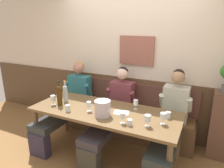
{
  "coord_description": "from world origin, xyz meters",
  "views": [
    {
      "loc": [
        1.26,
        -2.24,
        1.96
      ],
      "look_at": [
        -0.04,
        0.44,
        1.05
      ],
      "focal_mm": 32.73,
      "sensor_mm": 36.0,
      "label": 1
    }
  ],
  "objects_px": {
    "wine_glass_center_front": "(136,103)",
    "water_tumbler_center": "(168,115)",
    "wine_glass_right_end": "(163,116)",
    "wine_bottle_green_tall": "(59,95)",
    "wine_glass_mid_right": "(148,118)",
    "wall_bench": "(123,120)",
    "person_right_seat": "(171,120)",
    "person_center_left_seat": "(113,111)",
    "dining_table": "(105,115)",
    "water_tumbler_left": "(68,108)",
    "water_tumbler_right": "(130,122)",
    "person_left_seat": "(68,102)",
    "wine_bottle_amber_mid": "(65,93)",
    "wine_glass_mid_left": "(89,105)",
    "wine_glass_center_rear": "(123,116)",
    "wine_glass_near_bucket": "(53,99)",
    "ice_bucket": "(103,108)"
  },
  "relations": [
    {
      "from": "wine_bottle_green_tall",
      "to": "wine_glass_mid_left",
      "type": "height_order",
      "value": "wine_bottle_green_tall"
    },
    {
      "from": "wine_bottle_amber_mid",
      "to": "person_center_left_seat",
      "type": "bearing_deg",
      "value": 23.16
    },
    {
      "from": "wine_bottle_amber_mid",
      "to": "wine_bottle_green_tall",
      "type": "bearing_deg",
      "value": -83.98
    },
    {
      "from": "wine_glass_center_rear",
      "to": "dining_table",
      "type": "bearing_deg",
      "value": 147.46
    },
    {
      "from": "wine_bottle_green_tall",
      "to": "wine_glass_near_bucket",
      "type": "xyz_separation_m",
      "value": [
        -0.1,
        -0.04,
        -0.07
      ]
    },
    {
      "from": "wall_bench",
      "to": "wine_glass_mid_left",
      "type": "bearing_deg",
      "value": -102.27
    },
    {
      "from": "person_left_seat",
      "to": "ice_bucket",
      "type": "bearing_deg",
      "value": -26.69
    },
    {
      "from": "ice_bucket",
      "to": "wine_glass_center_front",
      "type": "distance_m",
      "value": 0.51
    },
    {
      "from": "person_right_seat",
      "to": "person_center_left_seat",
      "type": "bearing_deg",
      "value": -179.09
    },
    {
      "from": "ice_bucket",
      "to": "wine_glass_mid_right",
      "type": "xyz_separation_m",
      "value": [
        0.62,
        -0.02,
        -0.0
      ]
    },
    {
      "from": "wine_glass_center_rear",
      "to": "water_tumbler_right",
      "type": "distance_m",
      "value": 0.12
    },
    {
      "from": "wine_glass_center_rear",
      "to": "water_tumbler_left",
      "type": "relative_size",
      "value": 1.48
    },
    {
      "from": "person_center_left_seat",
      "to": "water_tumbler_center",
      "type": "xyz_separation_m",
      "value": [
        0.88,
        -0.2,
        0.19
      ]
    },
    {
      "from": "person_right_seat",
      "to": "water_tumbler_left",
      "type": "xyz_separation_m",
      "value": [
        -1.32,
        -0.61,
        0.17
      ]
    },
    {
      "from": "wine_glass_near_bucket",
      "to": "wine_bottle_green_tall",
      "type": "bearing_deg",
      "value": 21.41
    },
    {
      "from": "wall_bench",
      "to": "dining_table",
      "type": "height_order",
      "value": "wall_bench"
    },
    {
      "from": "person_left_seat",
      "to": "person_center_left_seat",
      "type": "bearing_deg",
      "value": 1.28
    },
    {
      "from": "wine_glass_center_rear",
      "to": "wine_bottle_amber_mid",
      "type": "bearing_deg",
      "value": 165.56
    },
    {
      "from": "wall_bench",
      "to": "wine_glass_near_bucket",
      "type": "height_order",
      "value": "wall_bench"
    },
    {
      "from": "person_left_seat",
      "to": "water_tumbler_center",
      "type": "bearing_deg",
      "value": -5.88
    },
    {
      "from": "person_left_seat",
      "to": "water_tumbler_center",
      "type": "xyz_separation_m",
      "value": [
        1.76,
        -0.18,
        0.19
      ]
    },
    {
      "from": "wall_bench",
      "to": "wine_glass_center_front",
      "type": "relative_size",
      "value": 17.01
    },
    {
      "from": "person_right_seat",
      "to": "wine_glass_center_front",
      "type": "xyz_separation_m",
      "value": [
        -0.49,
        -0.12,
        0.22
      ]
    },
    {
      "from": "ice_bucket",
      "to": "wine_glass_near_bucket",
      "type": "xyz_separation_m",
      "value": [
        -0.85,
        0.0,
        -0.01
      ]
    },
    {
      "from": "wall_bench",
      "to": "person_right_seat",
      "type": "xyz_separation_m",
      "value": [
        0.87,
        -0.35,
        0.35
      ]
    },
    {
      "from": "wall_bench",
      "to": "ice_bucket",
      "type": "relative_size",
      "value": 11.19
    },
    {
      "from": "wine_bottle_green_tall",
      "to": "water_tumbler_center",
      "type": "height_order",
      "value": "wine_bottle_green_tall"
    },
    {
      "from": "water_tumbler_center",
      "to": "wine_glass_center_rear",
      "type": "bearing_deg",
      "value": -141.63
    },
    {
      "from": "wall_bench",
      "to": "water_tumbler_left",
      "type": "bearing_deg",
      "value": -114.87
    },
    {
      "from": "dining_table",
      "to": "person_left_seat",
      "type": "relative_size",
      "value": 1.66
    },
    {
      "from": "dining_table",
      "to": "person_center_left_seat",
      "type": "xyz_separation_m",
      "value": [
        -0.02,
        0.34,
        -0.06
      ]
    },
    {
      "from": "water_tumbler_left",
      "to": "wine_bottle_green_tall",
      "type": "bearing_deg",
      "value": 152.13
    },
    {
      "from": "person_center_left_seat",
      "to": "water_tumbler_center",
      "type": "relative_size",
      "value": 14.27
    },
    {
      "from": "person_center_left_seat",
      "to": "water_tumbler_right",
      "type": "xyz_separation_m",
      "value": [
        0.5,
        -0.6,
        0.18
      ]
    },
    {
      "from": "wine_bottle_amber_mid",
      "to": "wine_glass_right_end",
      "type": "xyz_separation_m",
      "value": [
        1.55,
        -0.09,
        -0.04
      ]
    },
    {
      "from": "wine_glass_mid_right",
      "to": "water_tumbler_right",
      "type": "bearing_deg",
      "value": -159.65
    },
    {
      "from": "wine_glass_near_bucket",
      "to": "wine_glass_center_front",
      "type": "xyz_separation_m",
      "value": [
        1.18,
        0.39,
        -0.0
      ]
    },
    {
      "from": "wine_glass_center_front",
      "to": "dining_table",
      "type": "bearing_deg",
      "value": -148.98
    },
    {
      "from": "wine_glass_mid_left",
      "to": "wine_glass_right_end",
      "type": "bearing_deg",
      "value": 4.03
    },
    {
      "from": "wine_glass_mid_left",
      "to": "water_tumbler_right",
      "type": "relative_size",
      "value": 1.81
    },
    {
      "from": "wine_glass_mid_left",
      "to": "wine_bottle_green_tall",
      "type": "bearing_deg",
      "value": 179.91
    },
    {
      "from": "person_left_seat",
      "to": "wine_glass_center_front",
      "type": "distance_m",
      "value": 1.31
    },
    {
      "from": "wine_glass_center_front",
      "to": "water_tumbler_right",
      "type": "relative_size",
      "value": 1.81
    },
    {
      "from": "wine_glass_center_front",
      "to": "wine_glass_right_end",
      "type": "height_order",
      "value": "wine_glass_right_end"
    },
    {
      "from": "person_right_seat",
      "to": "wine_bottle_amber_mid",
      "type": "relative_size",
      "value": 3.83
    },
    {
      "from": "person_left_seat",
      "to": "person_right_seat",
      "type": "xyz_separation_m",
      "value": [
        1.77,
        0.03,
        0.03
      ]
    },
    {
      "from": "dining_table",
      "to": "wine_glass_mid_right",
      "type": "xyz_separation_m",
      "value": [
        0.68,
        -0.19,
        0.18
      ]
    },
    {
      "from": "person_center_left_seat",
      "to": "wine_glass_center_front",
      "type": "height_order",
      "value": "person_center_left_seat"
    },
    {
      "from": "wine_bottle_green_tall",
      "to": "wine_glass_mid_right",
      "type": "bearing_deg",
      "value": -2.65
    },
    {
      "from": "wine_glass_center_front",
      "to": "water_tumbler_center",
      "type": "xyz_separation_m",
      "value": [
        0.48,
        -0.1,
        -0.05
      ]
    }
  ]
}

